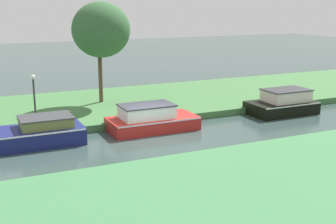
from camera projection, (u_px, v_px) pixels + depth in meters
name	position (u px, v px, depth m)	size (l,w,h in m)	color
ground_plane	(151.00, 137.00, 23.10)	(120.00, 120.00, 0.00)	#334643
riverbank_far	(109.00, 106.00, 29.22)	(72.00, 10.00, 0.40)	#41733F
riverbank_near	(254.00, 202.00, 15.12)	(72.00, 10.00, 0.40)	#3F7A49
navy_barge	(42.00, 132.00, 21.86)	(4.04, 2.28, 1.37)	navy
black_narrowboat	(283.00, 103.00, 27.86)	(4.22, 2.34, 1.52)	black
red_cruiser	(151.00, 119.00, 24.23)	(4.81, 2.26, 1.45)	#AF241F
willow_tree_left	(101.00, 30.00, 27.86)	(3.64, 3.63, 6.42)	brown
lamp_post	(34.00, 93.00, 23.56)	(0.24, 0.24, 2.69)	#333338
mooring_post_near	(121.00, 114.00, 24.66)	(0.15, 0.15, 0.78)	#473221
mooring_post_far	(70.00, 119.00, 23.50)	(0.14, 0.14, 0.81)	#4C3320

